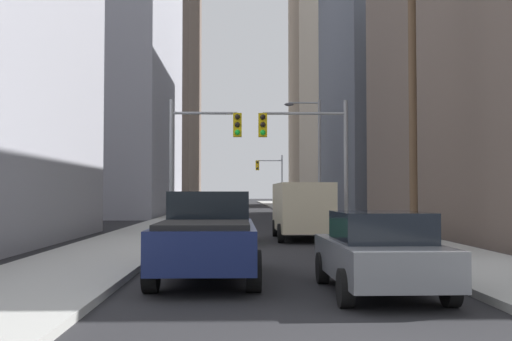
% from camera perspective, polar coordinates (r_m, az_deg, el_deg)
% --- Properties ---
extents(sidewalk_left, '(3.33, 160.00, 0.15)m').
position_cam_1_polar(sidewalk_left, '(55.72, -5.81, -3.96)').
color(sidewalk_left, '#9E9E99').
rests_on(sidewalk_left, ground).
extents(sidewalk_right, '(3.33, 160.00, 0.15)m').
position_cam_1_polar(sidewalk_right, '(55.89, 4.33, -3.96)').
color(sidewalk_right, '#9E9E99').
rests_on(sidewalk_right, ground).
extents(pickup_truck_navy, '(2.20, 5.40, 1.90)m').
position_cam_1_polar(pickup_truck_navy, '(13.44, -4.54, -6.08)').
color(pickup_truck_navy, '#141E4C').
rests_on(pickup_truck_navy, ground).
extents(cargo_van_beige, '(2.16, 5.24, 2.26)m').
position_cam_1_polar(cargo_van_beige, '(24.74, 4.29, -3.46)').
color(cargo_van_beige, '#C6B793').
rests_on(cargo_van_beige, ground).
extents(sedan_grey, '(1.95, 4.22, 1.52)m').
position_cam_1_polar(sedan_grey, '(11.60, 11.42, -7.48)').
color(sedan_grey, slate).
rests_on(sedan_grey, ground).
extents(sedan_green, '(1.95, 4.25, 1.52)m').
position_cam_1_polar(sedan_green, '(23.30, -3.49, -4.81)').
color(sedan_green, '#195938').
rests_on(sedan_green, ground).
extents(sedan_blue, '(1.95, 4.22, 1.52)m').
position_cam_1_polar(sedan_blue, '(38.52, -2.69, -3.75)').
color(sedan_blue, navy).
rests_on(sedan_blue, ground).
extents(traffic_signal_near_left, '(3.18, 0.44, 6.00)m').
position_cam_1_polar(traffic_signal_near_left, '(27.04, -5.08, 2.44)').
color(traffic_signal_near_left, gray).
rests_on(traffic_signal_near_left, ground).
extents(traffic_signal_near_right, '(3.97, 0.44, 6.00)m').
position_cam_1_polar(traffic_signal_near_right, '(27.18, 4.85, 2.50)').
color(traffic_signal_near_right, gray).
rests_on(traffic_signal_near_right, ground).
extents(traffic_signal_far_right, '(2.97, 0.44, 6.00)m').
position_cam_1_polar(traffic_signal_far_right, '(66.09, 1.39, -0.28)').
color(traffic_signal_far_right, gray).
rests_on(traffic_signal_far_right, ground).
extents(utility_pole_right, '(2.20, 0.28, 10.36)m').
position_cam_1_polar(utility_pole_right, '(22.52, 14.39, 7.13)').
color(utility_pole_right, brown).
rests_on(utility_pole_right, ground).
extents(street_lamp_right, '(2.19, 0.32, 7.50)m').
position_cam_1_polar(street_lamp_right, '(36.84, 5.41, 2.01)').
color(street_lamp_right, gray).
rests_on(street_lamp_right, ground).
extents(building_left_mid_office, '(19.80, 22.34, 31.78)m').
position_cam_1_polar(building_left_mid_office, '(57.18, -18.10, 12.18)').
color(building_left_mid_office, '#93939E').
rests_on(building_left_mid_office, ground).
extents(building_left_far_tower, '(25.03, 26.81, 53.52)m').
position_cam_1_polar(building_left_far_tower, '(97.28, -13.16, 12.75)').
color(building_left_far_tower, '#66564C').
rests_on(building_left_far_tower, ground).
extents(building_right_mid_block, '(16.30, 19.13, 23.98)m').
position_cam_1_polar(building_right_mid_block, '(55.83, 15.60, 8.40)').
color(building_right_mid_block, '#4C515B').
rests_on(building_right_mid_block, ground).
extents(building_right_far_highrise, '(25.37, 18.76, 59.56)m').
position_cam_1_polar(building_right_far_highrise, '(102.61, 10.76, 13.69)').
color(building_right_far_highrise, '#B7A893').
rests_on(building_right_far_highrise, ground).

